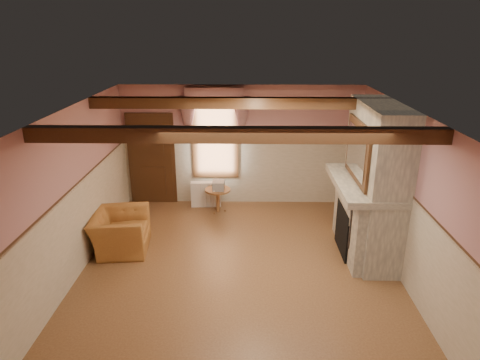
{
  "coord_description": "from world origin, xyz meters",
  "views": [
    {
      "loc": [
        0.14,
        -6.6,
        4.04
      ],
      "look_at": [
        0.01,
        0.8,
        1.35
      ],
      "focal_mm": 32.0,
      "sensor_mm": 36.0,
      "label": 1
    }
  ],
  "objects_px": {
    "armchair": "(120,232)",
    "bowl": "(365,179)",
    "radiator": "(206,194)",
    "side_table": "(218,200)",
    "mantel_clock": "(355,163)",
    "oil_lamp": "(358,164)"
  },
  "relations": [
    {
      "from": "mantel_clock",
      "to": "oil_lamp",
      "type": "distance_m",
      "value": 0.19
    },
    {
      "from": "bowl",
      "to": "radiator",
      "type": "bearing_deg",
      "value": 145.43
    },
    {
      "from": "radiator",
      "to": "bowl",
      "type": "distance_m",
      "value": 3.9
    },
    {
      "from": "side_table",
      "to": "radiator",
      "type": "bearing_deg",
      "value": 133.75
    },
    {
      "from": "armchair",
      "to": "bowl",
      "type": "relative_size",
      "value": 3.27
    },
    {
      "from": "oil_lamp",
      "to": "armchair",
      "type": "bearing_deg",
      "value": -172.98
    },
    {
      "from": "side_table",
      "to": "mantel_clock",
      "type": "height_order",
      "value": "mantel_clock"
    },
    {
      "from": "armchair",
      "to": "bowl",
      "type": "distance_m",
      "value": 4.63
    },
    {
      "from": "armchair",
      "to": "radiator",
      "type": "distance_m",
      "value": 2.53
    },
    {
      "from": "side_table",
      "to": "mantel_clock",
      "type": "relative_size",
      "value": 2.41
    },
    {
      "from": "armchair",
      "to": "oil_lamp",
      "type": "relative_size",
      "value": 4.03
    },
    {
      "from": "radiator",
      "to": "oil_lamp",
      "type": "height_order",
      "value": "oil_lamp"
    },
    {
      "from": "side_table",
      "to": "oil_lamp",
      "type": "height_order",
      "value": "oil_lamp"
    },
    {
      "from": "side_table",
      "to": "radiator",
      "type": "distance_m",
      "value": 0.43
    },
    {
      "from": "armchair",
      "to": "radiator",
      "type": "bearing_deg",
      "value": -39.79
    },
    {
      "from": "radiator",
      "to": "bowl",
      "type": "bearing_deg",
      "value": -38.02
    },
    {
      "from": "mantel_clock",
      "to": "armchair",
      "type": "bearing_deg",
      "value": -170.63
    },
    {
      "from": "bowl",
      "to": "oil_lamp",
      "type": "xyz_separation_m",
      "value": [
        0.0,
        0.57,
        0.1
      ]
    },
    {
      "from": "side_table",
      "to": "radiator",
      "type": "height_order",
      "value": "radiator"
    },
    {
      "from": "bowl",
      "to": "mantel_clock",
      "type": "height_order",
      "value": "mantel_clock"
    },
    {
      "from": "side_table",
      "to": "armchair",
      "type": "bearing_deg",
      "value": -134.13
    },
    {
      "from": "side_table",
      "to": "bowl",
      "type": "distance_m",
      "value": 3.51
    }
  ]
}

